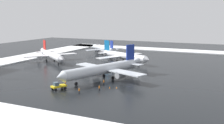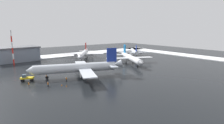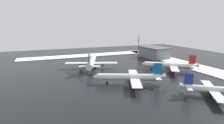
{
  "view_description": "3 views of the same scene",
  "coord_description": "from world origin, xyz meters",
  "px_view_note": "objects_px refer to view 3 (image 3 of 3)",
  "views": [
    {
      "loc": [
        110.78,
        54.55,
        22.79
      ],
      "look_at": [
        15.54,
        10.15,
        4.97
      ],
      "focal_mm": 45.0,
      "sensor_mm": 36.0,
      "label": 1
    },
    {
      "loc": [
        54.73,
        74.39,
        19.0
      ],
      "look_at": [
        6.8,
        10.8,
        4.22
      ],
      "focal_mm": 28.0,
      "sensor_mm": 36.0,
      "label": 2
    },
    {
      "loc": [
        -79.4,
        38.84,
        26.39
      ],
      "look_at": [
        18.23,
        -0.61,
        3.81
      ],
      "focal_mm": 28.0,
      "sensor_mm": 36.0,
      "label": 3
    }
  ],
  "objects_px": {
    "airplane_distant_tail": "(170,65)",
    "airplane_far_rear": "(218,90)",
    "ground_crew_by_nose_gear": "(78,62)",
    "antenna_mast": "(139,46)",
    "airplane_parked_portside": "(92,62)",
    "ground_crew_beside_wing": "(84,64)",
    "ground_crew_near_tug": "(82,61)",
    "traffic_cone_near_nose": "(101,63)",
    "traffic_cone_wingtip_side": "(77,65)",
    "traffic_cone_mid_line": "(75,65)",
    "pushback_tug": "(93,60)",
    "cargo_hangar": "(154,52)",
    "airplane_foreground_jet": "(130,77)"
  },
  "relations": [
    {
      "from": "airplane_distant_tail",
      "to": "airplane_far_rear",
      "type": "xyz_separation_m",
      "value": [
        -37.69,
        9.53,
        -0.41
      ]
    },
    {
      "from": "ground_crew_by_nose_gear",
      "to": "antenna_mast",
      "type": "relative_size",
      "value": 0.09
    },
    {
      "from": "airplane_parked_portside",
      "to": "ground_crew_by_nose_gear",
      "type": "relative_size",
      "value": 21.69
    },
    {
      "from": "airplane_far_rear",
      "to": "ground_crew_beside_wing",
      "type": "relative_size",
      "value": 14.01
    },
    {
      "from": "airplane_parked_portside",
      "to": "ground_crew_beside_wing",
      "type": "distance_m",
      "value": 8.07
    },
    {
      "from": "airplane_parked_portside",
      "to": "airplane_distant_tail",
      "type": "distance_m",
      "value": 47.06
    },
    {
      "from": "airplane_far_rear",
      "to": "ground_crew_near_tug",
      "type": "distance_m",
      "value": 87.22
    },
    {
      "from": "airplane_parked_portside",
      "to": "traffic_cone_near_nose",
      "type": "height_order",
      "value": "airplane_parked_portside"
    },
    {
      "from": "airplane_distant_tail",
      "to": "airplane_far_rear",
      "type": "bearing_deg",
      "value": 111.97
    },
    {
      "from": "airplane_parked_portside",
      "to": "traffic_cone_wingtip_side",
      "type": "xyz_separation_m",
      "value": [
        9.95,
        7.14,
        -3.5
      ]
    },
    {
      "from": "ground_crew_near_tug",
      "to": "traffic_cone_mid_line",
      "type": "relative_size",
      "value": 3.11
    },
    {
      "from": "airplane_far_rear",
      "to": "traffic_cone_mid_line",
      "type": "distance_m",
      "value": 81.22
    },
    {
      "from": "ground_crew_by_nose_gear",
      "to": "traffic_cone_near_nose",
      "type": "bearing_deg",
      "value": 26.34
    },
    {
      "from": "airplane_parked_portside",
      "to": "traffic_cone_mid_line",
      "type": "bearing_deg",
      "value": 65.48
    },
    {
      "from": "pushback_tug",
      "to": "traffic_cone_near_nose",
      "type": "height_order",
      "value": "pushback_tug"
    },
    {
      "from": "ground_crew_beside_wing",
      "to": "traffic_cone_wingtip_side",
      "type": "distance_m",
      "value": 4.94
    },
    {
      "from": "airplane_distant_tail",
      "to": "ground_crew_near_tug",
      "type": "relative_size",
      "value": 16.14
    },
    {
      "from": "cargo_hangar",
      "to": "traffic_cone_near_nose",
      "type": "xyz_separation_m",
      "value": [
        -3.8,
        46.69,
        -4.17
      ]
    },
    {
      "from": "airplane_far_rear",
      "to": "antenna_mast",
      "type": "relative_size",
      "value": 1.28
    },
    {
      "from": "ground_crew_by_nose_gear",
      "to": "traffic_cone_wingtip_side",
      "type": "distance_m",
      "value": 4.47
    },
    {
      "from": "airplane_parked_portside",
      "to": "ground_crew_near_tug",
      "type": "distance_m",
      "value": 19.58
    },
    {
      "from": "traffic_cone_near_nose",
      "to": "airplane_far_rear",
      "type": "bearing_deg",
      "value": -163.04
    },
    {
      "from": "cargo_hangar",
      "to": "traffic_cone_wingtip_side",
      "type": "relative_size",
      "value": 47.58
    },
    {
      "from": "traffic_cone_near_nose",
      "to": "traffic_cone_mid_line",
      "type": "xyz_separation_m",
      "value": [
        -1.24,
        18.25,
        0.0
      ]
    },
    {
      "from": "cargo_hangar",
      "to": "ground_crew_beside_wing",
      "type": "bearing_deg",
      "value": 92.28
    },
    {
      "from": "airplane_far_rear",
      "to": "ground_crew_beside_wing",
      "type": "height_order",
      "value": "airplane_far_rear"
    },
    {
      "from": "ground_crew_beside_wing",
      "to": "traffic_cone_near_nose",
      "type": "height_order",
      "value": "ground_crew_beside_wing"
    },
    {
      "from": "ground_crew_near_tug",
      "to": "airplane_foreground_jet",
      "type": "bearing_deg",
      "value": 23.94
    },
    {
      "from": "ground_crew_by_nose_gear",
      "to": "ground_crew_beside_wing",
      "type": "relative_size",
      "value": 1.0
    },
    {
      "from": "pushback_tug",
      "to": "traffic_cone_mid_line",
      "type": "height_order",
      "value": "pushback_tug"
    },
    {
      "from": "ground_crew_near_tug",
      "to": "pushback_tug",
      "type": "bearing_deg",
      "value": 97.92
    },
    {
      "from": "airplane_parked_portside",
      "to": "airplane_far_rear",
      "type": "relative_size",
      "value": 1.55
    },
    {
      "from": "antenna_mast",
      "to": "traffic_cone_near_nose",
      "type": "bearing_deg",
      "value": 101.54
    },
    {
      "from": "ground_crew_near_tug",
      "to": "traffic_cone_near_nose",
      "type": "height_order",
      "value": "ground_crew_near_tug"
    },
    {
      "from": "ground_crew_by_nose_gear",
      "to": "traffic_cone_mid_line",
      "type": "xyz_separation_m",
      "value": [
        -5.05,
        3.48,
        -0.7
      ]
    },
    {
      "from": "airplane_far_rear",
      "to": "ground_crew_by_nose_gear",
      "type": "height_order",
      "value": "airplane_far_rear"
    },
    {
      "from": "ground_crew_by_nose_gear",
      "to": "pushback_tug",
      "type": "bearing_deg",
      "value": 60.6
    },
    {
      "from": "airplane_distant_tail",
      "to": "pushback_tug",
      "type": "relative_size",
      "value": 5.41
    },
    {
      "from": "ground_crew_near_tug",
      "to": "airplane_distant_tail",
      "type": "bearing_deg",
      "value": 58.69
    },
    {
      "from": "airplane_foreground_jet",
      "to": "traffic_cone_wingtip_side",
      "type": "height_order",
      "value": "airplane_foreground_jet"
    },
    {
      "from": "ground_crew_beside_wing",
      "to": "pushback_tug",
      "type": "bearing_deg",
      "value": -124.07
    },
    {
      "from": "airplane_foreground_jet",
      "to": "ground_crew_near_tug",
      "type": "distance_m",
      "value": 56.48
    },
    {
      "from": "airplane_far_rear",
      "to": "traffic_cone_wingtip_side",
      "type": "xyz_separation_m",
      "value": [
        71.46,
        38.19,
        -2.48
      ]
    },
    {
      "from": "traffic_cone_near_nose",
      "to": "airplane_foreground_jet",
      "type": "bearing_deg",
      "value": 178.33
    },
    {
      "from": "cargo_hangar",
      "to": "traffic_cone_wingtip_side",
      "type": "distance_m",
      "value": 63.25
    },
    {
      "from": "traffic_cone_mid_line",
      "to": "airplane_far_rear",
      "type": "bearing_deg",
      "value": -150.36
    },
    {
      "from": "cargo_hangar",
      "to": "ground_crew_by_nose_gear",
      "type": "bearing_deg",
      "value": 85.19
    },
    {
      "from": "ground_crew_beside_wing",
      "to": "traffic_cone_wingtip_side",
      "type": "bearing_deg",
      "value": -35.26
    },
    {
      "from": "airplane_far_rear",
      "to": "traffic_cone_near_nose",
      "type": "bearing_deg",
      "value": 143.28
    },
    {
      "from": "airplane_parked_portside",
      "to": "ground_crew_beside_wing",
      "type": "height_order",
      "value": "airplane_parked_portside"
    }
  ]
}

